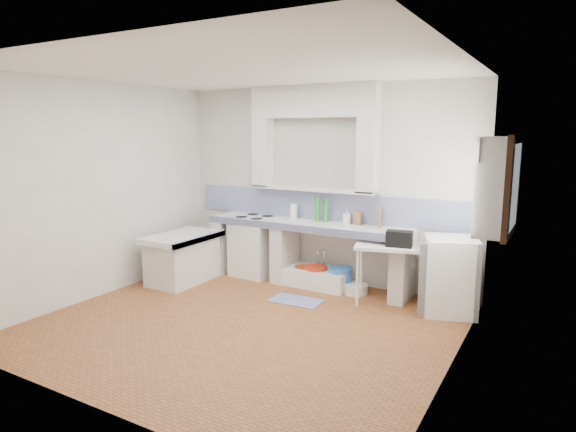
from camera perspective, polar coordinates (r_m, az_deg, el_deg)
The scene contains 36 objects.
floor at distance 5.75m, azimuth -5.07°, elevation -12.36°, with size 4.50×4.50×0.00m, color #96562C.
ceiling at distance 5.37m, azimuth -5.54°, elevation 16.53°, with size 4.50×4.50×0.00m, color silver.
wall_back at distance 7.10m, azimuth 4.02°, elevation 3.58°, with size 4.50×4.50×0.00m, color silver.
wall_front at distance 3.94m, azimuth -22.20°, elevation -2.14°, with size 4.50×4.50×0.00m, color silver.
wall_left at distance 6.92m, azimuth -20.76°, elevation 2.80°, with size 4.50×4.50×0.00m, color silver.
wall_right at distance 4.50m, azimuth 18.88°, elevation -0.53°, with size 4.50×4.50×0.00m, color silver.
alcove_mass at distance 7.01m, azimuth 2.92°, elevation 13.13°, with size 1.90×0.25×0.45m, color silver.
window_frame at distance 5.63m, azimuth 23.11°, elevation 3.24°, with size 0.35×0.86×1.06m, color #342010.
lace_valance at distance 5.62m, azimuth 21.89°, elevation 7.20°, with size 0.01×0.84×0.24m, color white.
counter_slab at distance 6.96m, azimuth 2.15°, elevation -1.03°, with size 3.00×0.60×0.08m, color white.
counter_lip at distance 6.72m, azimuth 1.04°, elevation -1.42°, with size 3.00×0.04×0.10m, color navy.
counter_pier_left at distance 7.79m, azimuth -7.05°, elevation -3.31°, with size 0.20×0.55×0.82m, color silver.
counter_pier_mid at distance 7.22m, azimuth -0.34°, elevation -4.28°, with size 0.20×0.55×0.82m, color silver.
counter_pier_right at distance 6.55m, azimuth 13.09°, elevation -6.01°, with size 0.20×0.55×0.82m, color silver.
peninsula_top at distance 7.26m, azimuth -12.14°, elevation -2.41°, with size 0.70×1.10×0.08m, color white.
peninsula_base at distance 7.34m, azimuth -12.05°, elevation -5.08°, with size 0.60×1.00×0.62m, color silver.
peninsula_lip at distance 7.04m, azimuth -10.14°, elevation -2.71°, with size 0.04×1.10×0.10m, color navy.
backsplash at distance 7.13m, azimuth 3.94°, elevation 1.17°, with size 4.27×0.03×0.40m, color navy.
stove at distance 7.50m, azimuth -3.86°, elevation -3.60°, with size 0.61×0.59×0.86m, color white.
sink at distance 7.03m, azimuth 3.53°, elevation -7.24°, with size 0.91×0.49×0.22m, color white.
side_table at distance 6.38m, azimuth 11.92°, elevation -6.65°, with size 0.92×0.51×0.04m, color white.
fridge at distance 6.24m, azimuth 18.21°, elevation -6.56°, with size 0.60×0.60×0.92m, color white.
bucket_red at distance 7.11m, azimuth 1.84°, elevation -6.87°, with size 0.27×0.27×0.25m, color #C64118.
bucket_orange at distance 7.00m, azimuth 3.23°, elevation -6.98°, with size 0.32×0.32×0.29m, color red.
bucket_blue at distance 6.90m, azimuth 6.09°, elevation -7.21°, with size 0.33×0.33×0.31m, color blue.
basin_white at distance 6.79m, azimuth 7.77°, elevation -8.32°, with size 0.34×0.34×0.13m, color white.
water_bottle_a at distance 7.22m, azimuth 3.00°, elevation -6.45°, with size 0.08×0.08×0.30m, color silver.
water_bottle_b at distance 7.14m, azimuth 4.68°, elevation -6.66°, with size 0.08×0.08×0.30m, color silver.
black_bag at distance 6.20m, azimuth 12.75°, elevation -2.59°, with size 0.31×0.18×0.20m, color black.
green_bottle_a at distance 7.01m, azimuth 3.42°, elevation 0.80°, with size 0.08×0.08×0.35m, color #2B7F2B.
green_bottle_b at distance 6.96m, azimuth 4.37°, elevation 0.58°, with size 0.07×0.07×0.31m, color #2B7F2B.
knife_block at distance 6.78m, azimuth 8.05°, elevation -0.24°, with size 0.10×0.08×0.19m, color olive.
cutting_board at distance 6.67m, azimuth 10.59°, elevation -0.16°, with size 0.02×0.20×0.27m, color olive.
paper_towel at distance 7.20m, azimuth 0.63°, elevation 0.54°, with size 0.11×0.11×0.22m, color white.
soap_bottle at distance 6.83m, azimuth 6.83°, elevation -0.04°, with size 0.10×0.10×0.22m, color white.
rug at distance 6.45m, azimuth 0.94°, elevation -9.77°, with size 0.66×0.38×0.01m, color navy.
Camera 1 is at (3.07, -4.36, 2.17)m, focal length 30.74 mm.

